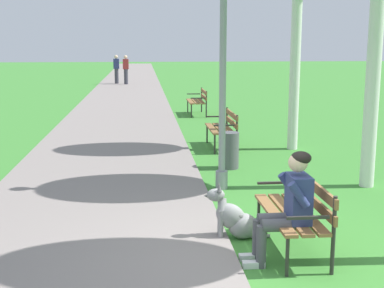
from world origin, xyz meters
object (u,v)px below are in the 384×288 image
litter_bin (229,150)px  person_seated_on_near_bench (289,203)px  lamp_post_near (223,54)px  park_bench_far (198,99)px  dog_grey (235,218)px  park_bench_near (298,208)px  park_bench_mid (224,126)px  pedestrian_distant (116,69)px  pedestrian_further_distant (126,70)px

litter_bin → person_seated_on_near_bench: bearing=-91.1°
person_seated_on_near_bench → lamp_post_near: (-0.27, 3.07, 1.53)m
park_bench_far → dog_grey: park_bench_far is taller
park_bench_near → person_seated_on_near_bench: 0.44m
park_bench_far → litter_bin: (-0.21, -7.67, -0.16)m
park_bench_near → park_bench_mid: same height
park_bench_far → pedestrian_distant: (-3.29, 13.40, 0.33)m
park_bench_far → lamp_post_near: bearing=-93.6°
lamp_post_near → park_bench_mid: bearing=80.8°
pedestrian_further_distant → person_seated_on_near_bench: bearing=-84.4°
dog_grey → lamp_post_near: lamp_post_near is taller
park_bench_far → person_seated_on_near_bench: bearing=-91.4°
dog_grey → litter_bin: bearing=81.8°
pedestrian_distant → person_seated_on_near_bench: bearing=-83.3°
park_bench_mid → dog_grey: size_ratio=1.80×
person_seated_on_near_bench → pedestrian_distant: pedestrian_distant is taller
dog_grey → litter_bin: (0.54, 3.71, 0.09)m
lamp_post_near → litter_bin: (0.36, 1.42, -1.86)m
lamp_post_near → pedestrian_further_distant: (-2.18, 21.94, -1.37)m
pedestrian_distant → dog_grey: bearing=-84.1°
park_bench_near → litter_bin: park_bench_near is taller
litter_bin → pedestrian_further_distant: 20.68m
park_bench_near → park_bench_far: bearing=89.6°
dog_grey → litter_bin: 3.75m
person_seated_on_near_bench → park_bench_far: bearing=88.6°
park_bench_near → park_bench_far: 11.82m
park_bench_near → park_bench_mid: bearing=89.3°
park_bench_mid → pedestrian_further_distant: bearing=98.4°
dog_grey → pedestrian_distant: bearing=95.9°
litter_bin → park_bench_far: bearing=88.5°
litter_bin → pedestrian_distant: 21.29m
litter_bin → park_bench_mid: bearing=84.5°
park_bench_near → lamp_post_near: 3.24m
lamp_post_near → litter_bin: size_ratio=6.10×
person_seated_on_near_bench → dog_grey: person_seated_on_near_bench is taller
litter_bin → pedestrian_further_distant: bearing=97.1°
park_bench_mid → lamp_post_near: size_ratio=0.35×
lamp_post_near → park_bench_far: bearing=86.4°
park_bench_near → litter_bin: size_ratio=2.14×
park_bench_mid → person_seated_on_near_bench: (-0.28, -6.50, 0.17)m
pedestrian_distant → litter_bin: bearing=-81.7°
park_bench_far → park_bench_near: bearing=-90.4°
park_bench_far → person_seated_on_near_bench: 12.17m
person_seated_on_near_bench → dog_grey: size_ratio=1.50×
person_seated_on_near_bench → lamp_post_near: lamp_post_near is taller
person_seated_on_near_bench → pedestrian_further_distant: pedestrian_further_distant is taller
park_bench_near → person_seated_on_near_bench: size_ratio=1.20×
park_bench_near → park_bench_far: size_ratio=1.00×
park_bench_near → pedestrian_distant: pedestrian_distant is taller
lamp_post_near → park_bench_near: bearing=-80.1°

